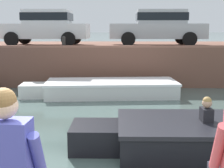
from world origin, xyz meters
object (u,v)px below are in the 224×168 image
Objects in this scene: car_left_inner_white at (46,26)px; person_seated_left at (10,162)px; mooring_bollard_mid at (64,41)px; boat_moored_central_white at (105,88)px; car_centre_silver at (158,26)px.

person_seated_left is (2.22, -11.80, -1.13)m from car_left_inner_white.
person_seated_left is (1.20, -10.22, -0.52)m from mooring_bollard_mid.
person_seated_left reaches higher than boat_moored_central_white.
mooring_bollard_mid is at bearing 96.67° from person_seated_left.
car_left_inner_white reaches higher than person_seated_left.
boat_moored_central_white is 2.88m from mooring_bollard_mid.
car_left_inner_white is 12.06m from person_seated_left.
boat_moored_central_white is 4.80m from car_left_inner_white.
car_left_inner_white is at bearing 122.75° from mooring_bollard_mid.
mooring_bollard_mid is at bearing -158.18° from car_centre_silver.
car_left_inner_white reaches higher than boat_moored_central_white.
boat_moored_central_white is at bearing -124.52° from car_centre_silver.
boat_moored_central_white is at bearing -50.71° from car_left_inner_white.
boat_moored_central_white is 1.39× the size of car_left_inner_white.
car_centre_silver is at bearing 76.80° from person_seated_left.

